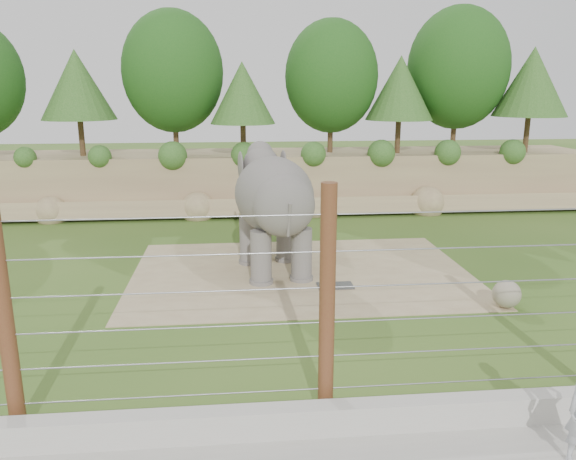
{
  "coord_description": "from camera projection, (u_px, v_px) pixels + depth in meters",
  "views": [
    {
      "loc": [
        -1.45,
        -12.87,
        5.41
      ],
      "look_at": [
        0.0,
        2.0,
        1.6
      ],
      "focal_mm": 35.0,
      "sensor_mm": 36.0,
      "label": 1
    }
  ],
  "objects": [
    {
      "name": "ground",
      "position": [
        296.0,
        312.0,
        13.89
      ],
      "size": [
        90.0,
        90.0,
        0.0
      ],
      "primitive_type": "plane",
      "color": "#35591D",
      "rests_on": "ground"
    },
    {
      "name": "back_embankment",
      "position": [
        278.0,
        120.0,
        25.19
      ],
      "size": [
        30.0,
        5.52,
        8.77
      ],
      "color": "#8B7154",
      "rests_on": "ground"
    },
    {
      "name": "dirt_patch",
      "position": [
        301.0,
        273.0,
        16.83
      ],
      "size": [
        10.0,
        7.0,
        0.02
      ],
      "primitive_type": "cube",
      "color": "#9E8663",
      "rests_on": "ground"
    },
    {
      "name": "drain_grate",
      "position": [
        335.0,
        286.0,
        15.66
      ],
      "size": [
        1.0,
        0.6,
        0.03
      ],
      "primitive_type": "cube",
      "color": "#262628",
      "rests_on": "dirt_patch"
    },
    {
      "name": "elephant",
      "position": [
        274.0,
        213.0,
        16.52
      ],
      "size": [
        2.54,
        4.72,
        3.63
      ],
      "primitive_type": null,
      "rotation": [
        0.0,
        0.0,
        0.14
      ],
      "color": "#68635E",
      "rests_on": "ground"
    },
    {
      "name": "stone_ball",
      "position": [
        507.0,
        294.0,
        14.07
      ],
      "size": [
        0.71,
        0.71,
        0.71
      ],
      "primitive_type": "sphere",
      "color": "gray",
      "rests_on": "dirt_patch"
    },
    {
      "name": "retaining_wall",
      "position": [
        330.0,
        418.0,
        9.0
      ],
      "size": [
        26.0,
        0.35,
        0.5
      ],
      "primitive_type": "cube",
      "color": "#B3AFA6",
      "rests_on": "ground"
    },
    {
      "name": "barrier_fence",
      "position": [
        327.0,
        305.0,
        9.05
      ],
      "size": [
        20.26,
        0.26,
        4.0
      ],
      "color": "#5A291A",
      "rests_on": "ground"
    }
  ]
}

